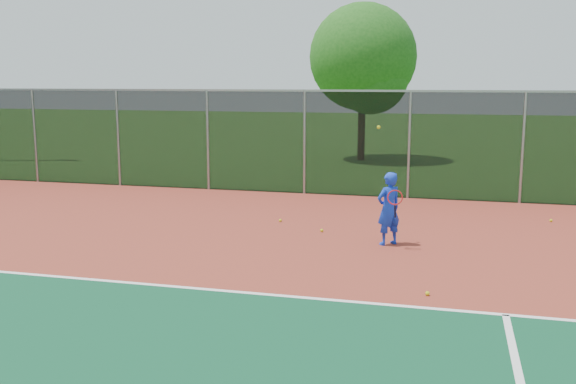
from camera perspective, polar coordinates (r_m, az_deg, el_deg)
name	(u,v)px	position (r m, az deg, el deg)	size (l,w,h in m)	color
court_apron	(355,329)	(8.85, 5.96, -12.01)	(30.00, 20.00, 0.02)	maroon
fence_back	(409,144)	(18.25, 10.72, 4.24)	(30.00, 0.06, 3.03)	black
tennis_player	(389,208)	(13.04, 8.94, -1.45)	(0.64, 0.73, 2.40)	blue
practice_ball_0	(280,220)	(15.10, -0.68, -2.54)	(0.07, 0.07, 0.07)	#CBCA17
practice_ball_1	(322,230)	(14.12, 3.02, -3.43)	(0.07, 0.07, 0.07)	#CBCA17
practice_ball_2	(551,220)	(16.31, 22.34, -2.35)	(0.07, 0.07, 0.07)	#CBCA17
practice_ball_4	(427,293)	(10.26, 12.29, -8.81)	(0.07, 0.07, 0.07)	#CBCA17
tree_back_left	(365,62)	(26.96, 6.85, 11.40)	(4.40, 4.40, 6.46)	#331F12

